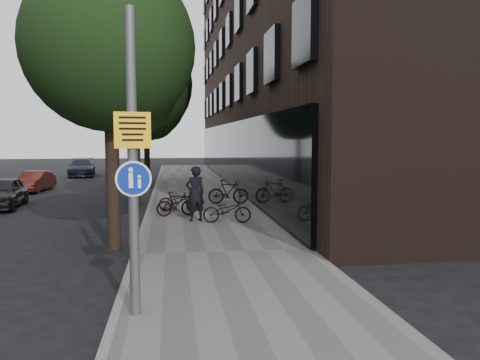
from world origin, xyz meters
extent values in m
plane|color=black|center=(0.00, 0.00, 0.00)|extent=(120.00, 120.00, 0.00)
cube|color=#65635E|center=(0.25, 10.00, 0.06)|extent=(4.50, 60.00, 0.12)
cube|color=slate|center=(-2.00, 10.00, 0.07)|extent=(0.15, 60.00, 0.13)
cube|color=black|center=(8.50, 22.00, 9.00)|extent=(12.00, 40.00, 18.00)
cylinder|color=black|center=(-2.60, 4.50, 1.60)|extent=(0.36, 0.36, 3.20)
sphere|color=black|center=(-2.60, 4.50, 5.30)|extent=(4.40, 4.40, 4.40)
sphere|color=black|center=(-2.20, 5.30, 4.30)|extent=(2.64, 2.64, 2.64)
cylinder|color=black|center=(-2.60, 13.00, 1.60)|extent=(0.36, 0.36, 3.20)
sphere|color=black|center=(-2.60, 13.00, 5.30)|extent=(5.00, 5.00, 5.00)
sphere|color=black|center=(-2.20, 13.80, 4.30)|extent=(3.00, 3.00, 3.00)
cylinder|color=black|center=(-2.60, 22.00, 1.60)|extent=(0.36, 0.36, 3.20)
sphere|color=black|center=(-2.60, 22.00, 5.30)|extent=(5.00, 5.00, 5.00)
sphere|color=black|center=(-2.20, 22.80, 4.30)|extent=(3.00, 3.00, 3.00)
cylinder|color=#595B5E|center=(-1.67, -0.61, 2.54)|extent=(0.16, 0.16, 4.84)
cube|color=#FAB60D|center=(-1.67, -0.61, 3.08)|extent=(0.56, 0.13, 0.56)
cylinder|color=navy|center=(-1.67, -0.61, 2.32)|extent=(0.49, 0.10, 0.49)
cylinder|color=white|center=(-1.67, -0.61, 2.32)|extent=(0.55, 0.11, 0.56)
imported|color=black|center=(-0.28, 7.76, 1.06)|extent=(0.79, 0.65, 1.88)
imported|color=black|center=(0.74, 7.24, 0.54)|extent=(1.66, 0.75, 0.84)
imported|color=black|center=(1.33, 11.66, 0.64)|extent=(1.76, 0.62, 1.04)
imported|color=black|center=(-0.79, 9.88, 0.54)|extent=(1.66, 0.82, 0.83)
imported|color=black|center=(-0.91, 8.85, 0.56)|extent=(1.51, 0.59, 0.88)
imported|color=black|center=(-8.12, 12.61, 0.66)|extent=(1.87, 3.97, 1.31)
imported|color=maroon|center=(-8.51, 18.77, 0.56)|extent=(1.53, 3.48, 1.11)
imported|color=black|center=(-7.86, 28.89, 0.67)|extent=(2.46, 4.81, 1.34)
camera|label=1|loc=(-1.06, -8.09, 2.97)|focal=35.00mm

